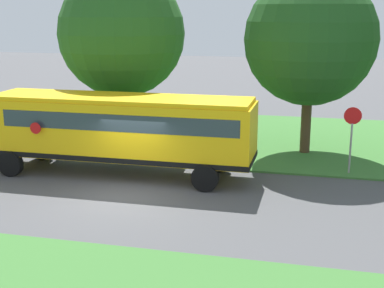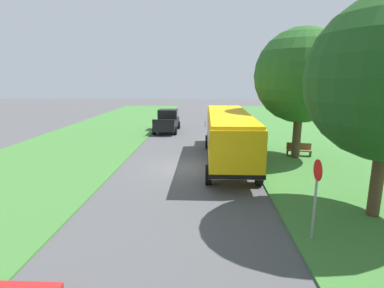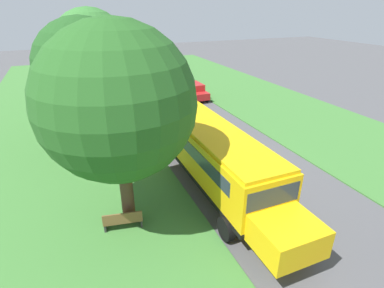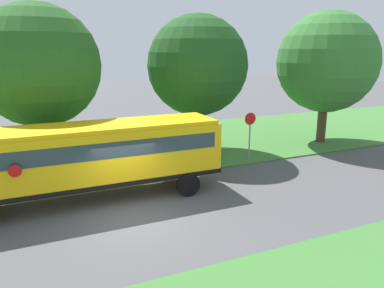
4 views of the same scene
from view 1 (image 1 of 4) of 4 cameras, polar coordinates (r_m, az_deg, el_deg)
name	(u,v)px [view 1 (image 1 of 4)]	position (r m, az deg, el deg)	size (l,w,h in m)	color
ground_plane	(123,197)	(19.12, -7.40, -5.60)	(120.00, 120.00, 0.00)	#4C4C4F
grass_verge	(190,134)	(28.30, -0.23, 1.07)	(12.00, 80.00, 0.08)	#3D7533
school_bus	(114,127)	(21.30, -8.35, 1.79)	(2.84, 12.42, 3.16)	yellow
oak_tree_beside_bus	(118,34)	(25.49, -7.88, 11.58)	(5.89, 5.89, 8.30)	#4C3826
oak_tree_roadside_mid	(311,37)	(24.32, 12.56, 11.12)	(5.84, 5.84, 8.11)	#4C3826
stop_sign	(352,132)	(21.92, 16.66, 1.19)	(0.08, 0.68, 2.74)	gray
park_bench	(119,134)	(26.70, -7.83, 1.10)	(1.66, 0.78, 0.92)	brown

